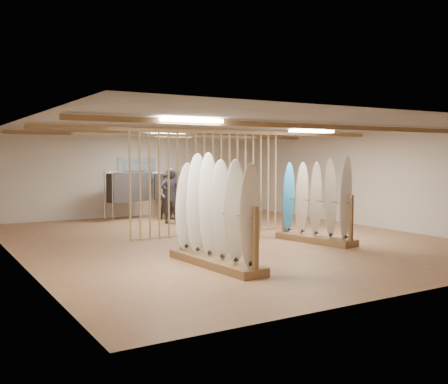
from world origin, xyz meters
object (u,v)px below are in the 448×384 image
shopper_b (169,193)px  shopper_a (171,192)px  rack_left (215,229)px  rack_right (316,214)px  clothing_rack_b (173,187)px  clothing_rack_a (128,187)px

shopper_b → shopper_a: bearing=-87.8°
rack_left → rack_right: bearing=14.3°
clothing_rack_b → rack_left: bearing=-96.8°
clothing_rack_a → shopper_b: 1.35m
rack_left → clothing_rack_b: 8.65m
clothing_rack_a → clothing_rack_b: bearing=-4.7°
rack_right → clothing_rack_a: bearing=98.2°
rack_right → shopper_a: bearing=95.3°
clothing_rack_a → clothing_rack_b: clothing_rack_a is taller
clothing_rack_b → shopper_a: (-0.98, -1.91, -0.04)m
rack_right → clothing_rack_b: (-0.56, 6.96, 0.34)m
shopper_a → rack_left: bearing=105.1°
shopper_a → shopper_b: 0.90m
shopper_b → clothing_rack_a: bearing=172.4°
rack_right → clothing_rack_a: 6.99m
rack_right → shopper_b: bearing=90.1°
rack_right → shopper_a: 5.28m
clothing_rack_a → shopper_a: shopper_a is taller
clothing_rack_a → rack_left: bearing=-115.4°
rack_left → clothing_rack_a: 7.82m
rack_left → clothing_rack_a: rack_left is taller
rack_right → clothing_rack_b: bearing=82.8°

